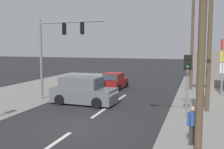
{
  "coord_description": "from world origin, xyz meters",
  "views": [
    {
      "loc": [
        5.55,
        -11.49,
        4.06
      ],
      "look_at": [
        0.51,
        4.0,
        2.26
      ],
      "focal_mm": 42.0,
      "sensor_mm": 36.0,
      "label": 1
    }
  ],
  "objects_px": {
    "utility_pole_background_right": "(192,35)",
    "traffic_signal_mast": "(55,44)",
    "pedestrian_at_kerb": "(193,123)",
    "utility_pole_midground_right": "(210,26)",
    "hatchback_oncoming_near": "(114,81)",
    "suv_receding_far": "(83,91)",
    "pedestal_signal_right_kerb": "(187,76)"
  },
  "relations": [
    {
      "from": "pedestal_signal_right_kerb",
      "to": "pedestrian_at_kerb",
      "type": "height_order",
      "value": "pedestal_signal_right_kerb"
    },
    {
      "from": "utility_pole_midground_right",
      "to": "traffic_signal_mast",
      "type": "xyz_separation_m",
      "value": [
        -10.52,
        -0.07,
        -1.1
      ]
    },
    {
      "from": "traffic_signal_mast",
      "to": "hatchback_oncoming_near",
      "type": "relative_size",
      "value": 1.62
    },
    {
      "from": "traffic_signal_mast",
      "to": "hatchback_oncoming_near",
      "type": "height_order",
      "value": "traffic_signal_mast"
    },
    {
      "from": "utility_pole_background_right",
      "to": "utility_pole_midground_right",
      "type": "bearing_deg",
      "value": -81.89
    },
    {
      "from": "hatchback_oncoming_near",
      "to": "pedestrian_at_kerb",
      "type": "relative_size",
      "value": 2.27
    },
    {
      "from": "utility_pole_midground_right",
      "to": "hatchback_oncoming_near",
      "type": "relative_size",
      "value": 2.71
    },
    {
      "from": "utility_pole_background_right",
      "to": "traffic_signal_mast",
      "type": "distance_m",
      "value": 12.47
    },
    {
      "from": "utility_pole_background_right",
      "to": "suv_receding_far",
      "type": "relative_size",
      "value": 2.06
    },
    {
      "from": "pedestrian_at_kerb",
      "to": "suv_receding_far",
      "type": "bearing_deg",
      "value": 142.66
    },
    {
      "from": "suv_receding_far",
      "to": "utility_pole_background_right",
      "type": "bearing_deg",
      "value": 50.71
    },
    {
      "from": "utility_pole_midground_right",
      "to": "pedestal_signal_right_kerb",
      "type": "height_order",
      "value": "utility_pole_midground_right"
    },
    {
      "from": "pedestal_signal_right_kerb",
      "to": "suv_receding_far",
      "type": "xyz_separation_m",
      "value": [
        -7.02,
        1.63,
        -1.53
      ]
    },
    {
      "from": "suv_receding_far",
      "to": "pedestrian_at_kerb",
      "type": "distance_m",
      "value": 9.34
    },
    {
      "from": "hatchback_oncoming_near",
      "to": "pedestrian_at_kerb",
      "type": "height_order",
      "value": "pedestrian_at_kerb"
    },
    {
      "from": "utility_pole_midground_right",
      "to": "utility_pole_background_right",
      "type": "xyz_separation_m",
      "value": [
        -1.16,
        8.12,
        -0.25
      ]
    },
    {
      "from": "pedestal_signal_right_kerb",
      "to": "pedestrian_at_kerb",
      "type": "distance_m",
      "value": 4.32
    },
    {
      "from": "pedestal_signal_right_kerb",
      "to": "suv_receding_far",
      "type": "bearing_deg",
      "value": 166.95
    },
    {
      "from": "pedestal_signal_right_kerb",
      "to": "pedestrian_at_kerb",
      "type": "relative_size",
      "value": 2.18
    },
    {
      "from": "traffic_signal_mast",
      "to": "hatchback_oncoming_near",
      "type": "xyz_separation_m",
      "value": [
        2.5,
        6.4,
        -3.44
      ]
    },
    {
      "from": "hatchback_oncoming_near",
      "to": "suv_receding_far",
      "type": "height_order",
      "value": "suv_receding_far"
    },
    {
      "from": "utility_pole_midground_right",
      "to": "traffic_signal_mast",
      "type": "bearing_deg",
      "value": -179.62
    },
    {
      "from": "suv_receding_far",
      "to": "pedestrian_at_kerb",
      "type": "xyz_separation_m",
      "value": [
        7.43,
        -5.67,
        0.04
      ]
    },
    {
      "from": "hatchback_oncoming_near",
      "to": "pedestrian_at_kerb",
      "type": "distance_m",
      "value": 14.43
    },
    {
      "from": "pedestrian_at_kerb",
      "to": "utility_pole_midground_right",
      "type": "bearing_deg",
      "value": 82.97
    },
    {
      "from": "traffic_signal_mast",
      "to": "pedestal_signal_right_kerb",
      "type": "distance_m",
      "value": 9.74
    },
    {
      "from": "hatchback_oncoming_near",
      "to": "suv_receding_far",
      "type": "bearing_deg",
      "value": -91.33
    },
    {
      "from": "utility_pole_background_right",
      "to": "hatchback_oncoming_near",
      "type": "bearing_deg",
      "value": -165.42
    },
    {
      "from": "pedestrian_at_kerb",
      "to": "traffic_signal_mast",
      "type": "bearing_deg",
      "value": 148.16
    },
    {
      "from": "utility_pole_background_right",
      "to": "suv_receding_far",
      "type": "distance_m",
      "value": 11.83
    },
    {
      "from": "utility_pole_background_right",
      "to": "traffic_signal_mast",
      "type": "height_order",
      "value": "utility_pole_background_right"
    },
    {
      "from": "utility_pole_background_right",
      "to": "hatchback_oncoming_near",
      "type": "relative_size",
      "value": 2.57
    }
  ]
}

